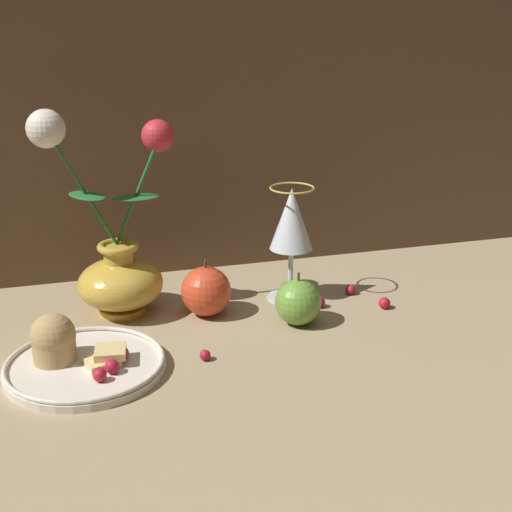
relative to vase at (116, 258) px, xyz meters
name	(u,v)px	position (x,y,z in m)	size (l,w,h in m)	color
ground_plane	(228,322)	(0.15, -0.08, -0.09)	(2.40, 2.40, 0.00)	#9E8966
vase	(116,258)	(0.00, 0.00, 0.00)	(0.20, 0.13, 0.31)	gold
plate_with_pastries	(77,357)	(-0.07, -0.17, -0.07)	(0.21, 0.21, 0.07)	silver
wine_glass	(291,224)	(0.27, -0.02, 0.04)	(0.07, 0.07, 0.18)	silver
apple_beside_vase	(206,291)	(0.13, -0.05, -0.05)	(0.08, 0.08, 0.09)	#D14223
apple_near_glass	(298,302)	(0.25, -0.11, -0.05)	(0.07, 0.07, 0.08)	#669938
berry_near_plate	(205,355)	(0.09, -0.19, -0.08)	(0.01, 0.01, 0.01)	#AD192D
berry_front_center	(350,290)	(0.37, -0.03, -0.08)	(0.02, 0.02, 0.02)	#AD192D
berry_by_glass_stem	(319,302)	(0.30, -0.07, -0.08)	(0.02, 0.02, 0.02)	#AD192D
berry_under_candlestick	(384,303)	(0.39, -0.10, -0.08)	(0.02, 0.02, 0.02)	#AD192D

